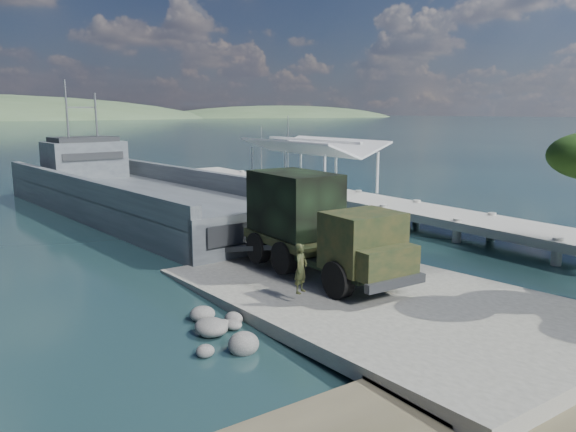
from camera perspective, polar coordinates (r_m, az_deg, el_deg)
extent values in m
plane|color=#173238|center=(23.14, 6.69, -8.24)|extent=(1400.00, 1400.00, 0.00)
cube|color=slate|center=(22.36, 8.42, -8.29)|extent=(10.00, 18.00, 0.50)
cube|color=#9E9F95|center=(44.52, 3.92, 2.25)|extent=(4.00, 44.00, 0.50)
cube|color=#43494E|center=(42.83, -14.90, 0.86)|extent=(12.08, 31.76, 2.59)
cube|color=#43494E|center=(40.93, -20.53, 2.82)|extent=(3.42, 30.98, 1.35)
cube|color=#43494E|center=(44.55, -9.95, 3.91)|extent=(3.42, 30.98, 1.35)
cube|color=#43494E|center=(29.71, -2.10, -1.86)|extent=(9.31, 1.25, 2.69)
cube|color=#43494E|center=(51.99, -19.96, 5.41)|extent=(6.56, 4.68, 3.10)
cube|color=#282A2D|center=(51.88, -20.08, 7.34)|extent=(5.45, 3.76, 0.41)
cylinder|color=gray|center=(51.41, -21.57, 9.88)|extent=(0.17, 0.17, 5.17)
cylinder|color=gray|center=(52.27, -18.92, 9.48)|extent=(0.17, 0.17, 4.14)
cylinder|color=black|center=(21.29, 5.09, -6.45)|extent=(0.54, 1.45, 1.43)
cylinder|color=black|center=(22.88, 10.13, -5.36)|extent=(0.54, 1.45, 1.43)
cylinder|color=black|center=(24.23, -0.39, -4.29)|extent=(0.54, 1.45, 1.43)
cylinder|color=black|center=(25.64, 4.40, -3.49)|extent=(0.54, 1.45, 1.43)
cylinder|color=black|center=(26.06, -3.01, -3.24)|extent=(0.54, 1.45, 1.43)
cylinder|color=black|center=(27.38, 1.60, -2.55)|extent=(0.54, 1.45, 1.43)
cube|color=black|center=(24.35, 2.97, -3.83)|extent=(2.71, 8.47, 0.28)
cube|color=black|center=(21.81, 7.60, -2.49)|extent=(2.83, 2.30, 2.21)
cube|color=black|center=(20.98, 9.92, -4.63)|extent=(2.57, 1.08, 1.10)
cube|color=black|center=(25.49, 0.95, -2.27)|extent=(2.93, 5.17, 0.39)
cube|color=black|center=(25.36, 0.68, 1.35)|extent=(2.79, 4.28, 2.76)
cube|color=#282A2D|center=(20.78, 10.90, -6.71)|extent=(2.77, 0.37, 0.33)
imported|color=black|center=(20.63, 1.31, -6.37)|extent=(0.80, 0.70, 1.84)
cube|color=silver|center=(57.96, -2.69, 3.44)|extent=(2.55, 5.19, 0.82)
cube|color=silver|center=(57.04, -2.39, 3.87)|extent=(1.57, 1.70, 0.54)
cylinder|color=gray|center=(57.67, -2.71, 6.34)|extent=(0.09, 0.09, 5.44)
cube|color=silver|center=(61.42, 0.00, 3.89)|extent=(2.22, 6.03, 0.97)
cube|color=silver|center=(60.43, 0.50, 4.40)|extent=(1.65, 1.84, 0.64)
cylinder|color=gray|center=(61.11, 0.00, 7.14)|extent=(0.11, 0.11, 6.44)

